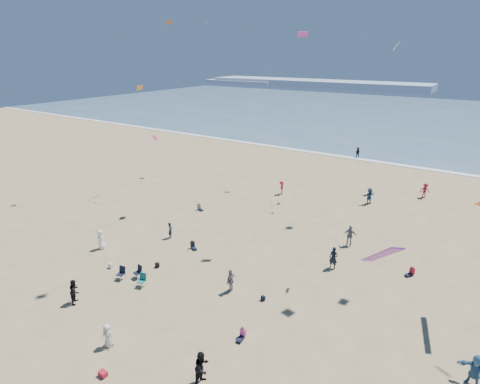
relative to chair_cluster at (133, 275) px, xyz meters
The scene contains 13 objects.
ground 3.95m from the chair_cluster, 29.03° to the right, with size 220.00×220.00×0.00m, color tan.
ocean 93.16m from the chair_cluster, 87.89° to the left, with size 220.00×100.00×0.06m, color #476B84.
surf_line 43.24m from the chair_cluster, 85.45° to the left, with size 220.00×1.20×0.08m, color white.
headland_far 177.37m from the chair_cluster, 108.60° to the left, with size 110.00×20.00×3.20m, color #7A8EA8.
headland_near 189.54m from the chair_cluster, 120.63° to the left, with size 40.00×14.00×2.00m, color #7A8EA8.
standing_flyers 16.23m from the chair_cluster, 56.39° to the left, with size 32.07×49.83×1.93m.
seated_group 7.46m from the chair_cluster, 37.87° to the left, with size 22.50×22.44×0.84m.
chair_cluster is the anchor object (origin of this frame).
white_tote 2.93m from the chair_cluster, behind, with size 0.35×0.20×0.40m, color silver.
black_backpack 2.39m from the chair_cluster, 88.24° to the left, with size 0.30×0.22×0.38m, color black.
cooler 8.70m from the chair_cluster, 51.90° to the right, with size 0.45×0.30×0.30m, color #AF192B.
navy_bag 9.74m from the chair_cluster, 19.85° to the left, with size 0.28×0.18×0.34m, color black.
kites_aloft 22.15m from the chair_cluster, 39.44° to the left, with size 43.23×43.20×28.34m.
Camera 1 is at (16.15, -13.51, 15.85)m, focal length 28.00 mm.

